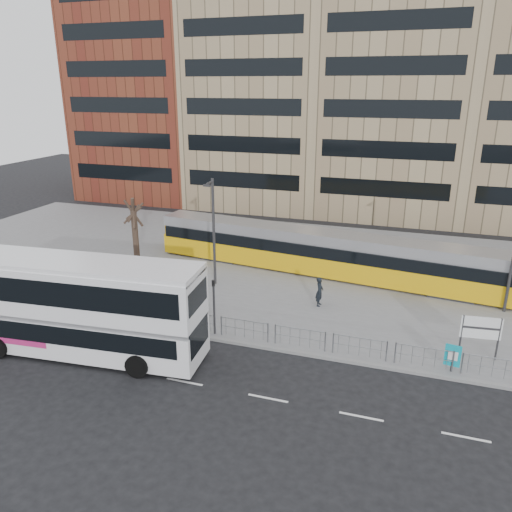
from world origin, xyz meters
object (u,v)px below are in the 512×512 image
(station_sign, at_px, (481,330))
(pedestrian, at_px, (320,291))
(bare_tree, at_px, (132,195))
(tram, at_px, (328,253))
(traffic_light_west, at_px, (214,300))
(lamp_post_west, at_px, (213,228))
(ad_panel, at_px, (453,356))
(double_decker_bus, at_px, (80,304))

(station_sign, distance_m, pedestrian, 9.33)
(bare_tree, bearing_deg, tram, 12.04)
(tram, height_order, pedestrian, tram)
(traffic_light_west, relative_size, lamp_post_west, 0.43)
(tram, xyz_separation_m, ad_panel, (7.91, -10.72, -0.74))
(double_decker_bus, distance_m, tram, 17.39)
(ad_panel, bearing_deg, pedestrian, 153.47)
(tram, relative_size, traffic_light_west, 8.41)
(pedestrian, xyz_separation_m, traffic_light_west, (-4.60, -5.35, 1.06))
(tram, bearing_deg, lamp_post_west, -141.18)
(double_decker_bus, distance_m, lamp_post_west, 10.71)
(lamp_post_west, bearing_deg, ad_panel, -23.78)
(pedestrian, relative_size, bare_tree, 0.26)
(station_sign, bearing_deg, traffic_light_west, -178.63)
(lamp_post_west, bearing_deg, pedestrian, -9.30)
(double_decker_bus, bearing_deg, station_sign, 11.37)
(tram, height_order, ad_panel, tram)
(station_sign, distance_m, bare_tree, 23.83)
(traffic_light_west, relative_size, bare_tree, 0.44)
(traffic_light_west, bearing_deg, station_sign, 1.30)
(ad_panel, xyz_separation_m, pedestrian, (-7.36, 5.28, 0.12))
(ad_panel, xyz_separation_m, traffic_light_west, (-11.95, -0.07, 1.18))
(double_decker_bus, relative_size, traffic_light_west, 4.05)
(station_sign, xyz_separation_m, lamp_post_west, (-15.98, 4.76, 2.42))
(station_sign, xyz_separation_m, pedestrian, (-8.61, 3.55, -0.59))
(traffic_light_west, height_order, lamp_post_west, lamp_post_west)
(ad_panel, xyz_separation_m, lamp_post_west, (-14.72, 6.49, 3.14))
(station_sign, bearing_deg, lamp_post_west, 157.02)
(bare_tree, bearing_deg, traffic_light_west, -39.72)
(double_decker_bus, bearing_deg, bare_tree, 103.90)
(tram, distance_m, station_sign, 12.84)
(traffic_light_west, xyz_separation_m, lamp_post_west, (-2.77, 6.56, 1.95))
(station_sign, height_order, traffic_light_west, traffic_light_west)
(pedestrian, bearing_deg, station_sign, -112.03)
(double_decker_bus, bearing_deg, pedestrian, 36.74)
(tram, bearing_deg, traffic_light_west, -103.54)
(double_decker_bus, distance_m, bare_tree, 12.55)
(double_decker_bus, xyz_separation_m, station_sign, (18.77, 5.49, -1.01))
(tram, relative_size, ad_panel, 19.13)
(double_decker_bus, xyz_separation_m, traffic_light_west, (5.56, 3.68, -0.54))
(station_sign, distance_m, lamp_post_west, 16.85)
(double_decker_bus, relative_size, bare_tree, 1.77)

